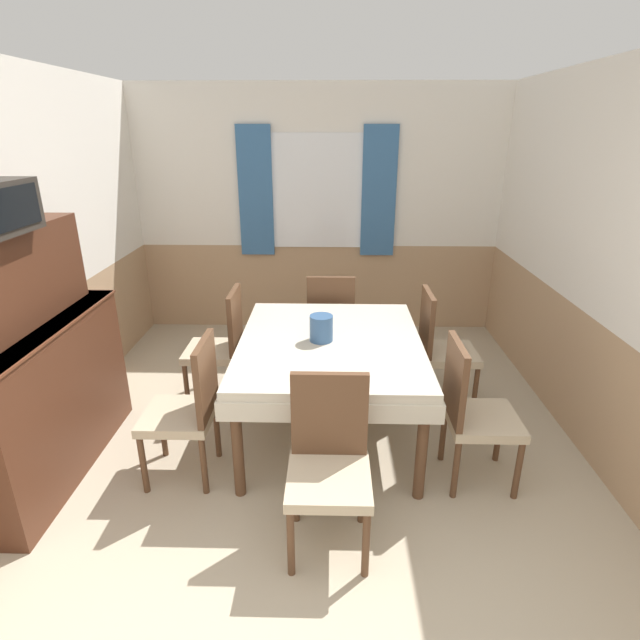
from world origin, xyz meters
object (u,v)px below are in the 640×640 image
at_px(chair_left_far, 221,343).
at_px(sideboard, 37,376).
at_px(dining_table, 330,353).
at_px(chair_head_near, 329,460).
at_px(chair_head_window, 331,321).
at_px(chair_right_near, 472,409).
at_px(chair_right_far, 441,345).
at_px(vase, 321,328).
at_px(chair_left_near, 189,406).

relative_size(chair_left_far, sideboard, 0.60).
xyz_separation_m(dining_table, chair_head_near, (-0.00, -1.02, -0.15)).
bearing_deg(chair_head_window, chair_left_far, -149.39).
xyz_separation_m(chair_right_near, chair_head_window, (-0.90, 1.52, 0.00)).
height_order(chair_right_near, chair_head_near, same).
height_order(chair_right_far, chair_left_far, same).
relative_size(chair_right_far, chair_head_window, 1.00).
bearing_deg(chair_head_near, chair_right_far, -120.55).
height_order(chair_head_near, chair_head_window, same).
distance_m(chair_right_near, chair_head_window, 1.76).
relative_size(chair_right_far, chair_head_near, 1.00).
bearing_deg(chair_head_near, vase, -86.41).
height_order(chair_left_near, chair_head_window, same).
xyz_separation_m(dining_table, chair_left_far, (-0.90, 0.49, -0.15)).
distance_m(chair_left_far, chair_right_near, 2.05).
xyz_separation_m(chair_left_far, chair_head_window, (0.90, 0.53, 0.00)).
distance_m(dining_table, chair_left_near, 1.03).
xyz_separation_m(dining_table, chair_right_far, (0.90, 0.49, -0.15)).
height_order(dining_table, chair_head_near, chair_head_near).
distance_m(chair_left_far, chair_head_near, 1.76).
height_order(chair_head_near, chair_left_near, same).
bearing_deg(chair_left_far, dining_table, -118.87).
relative_size(chair_right_far, vase, 5.22).
distance_m(chair_right_far, chair_right_near, 0.99).
distance_m(chair_left_near, vase, 1.02).
relative_size(chair_head_near, vase, 5.22).
distance_m(chair_right_far, chair_left_far, 1.79).
distance_m(chair_head_near, sideboard, 1.95).
relative_size(chair_head_near, chair_head_window, 1.00).
bearing_deg(chair_head_window, chair_head_near, -90.00).
height_order(chair_left_near, sideboard, sideboard).
height_order(dining_table, vase, vase).
xyz_separation_m(chair_left_near, chair_head_window, (0.90, 1.52, 0.00)).
bearing_deg(chair_left_near, chair_right_near, -90.00).
height_order(chair_right_far, vase, chair_right_far).
relative_size(chair_left_near, vase, 5.22).
height_order(chair_head_window, vase, chair_head_window).
height_order(chair_right_near, sideboard, sideboard).
relative_size(chair_head_window, vase, 5.22).
bearing_deg(chair_left_near, chair_right_far, -61.13).
xyz_separation_m(chair_right_far, chair_left_far, (-1.79, 0.00, 0.00)).
distance_m(chair_head_window, sideboard, 2.38).
relative_size(chair_left_far, chair_right_near, 1.00).
bearing_deg(chair_head_window, chair_right_far, -30.61).
xyz_separation_m(chair_left_far, vase, (0.83, -0.50, 0.34)).
bearing_deg(chair_head_window, sideboard, -141.49).
xyz_separation_m(chair_right_near, chair_left_near, (-1.79, 0.00, 0.00)).
bearing_deg(chair_right_near, chair_right_far, -180.00).
bearing_deg(sideboard, chair_left_near, -2.39).
bearing_deg(chair_right_near, chair_left_near, -90.00).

